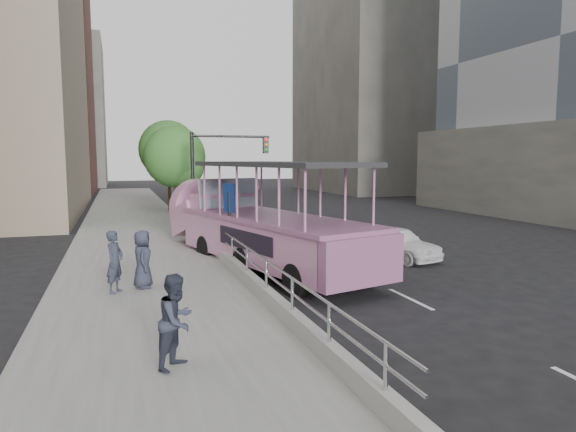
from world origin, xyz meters
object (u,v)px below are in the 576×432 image
traffic_signal (216,165)px  pedestrian_mid (177,321)px  duck_boat (257,228)px  street_tree_near (177,159)px  pedestrian_far (143,259)px  parking_sign (229,217)px  street_tree_far (170,152)px  car (396,243)px  pedestrian_near (115,262)px

traffic_signal → pedestrian_mid: bearing=-102.5°
duck_boat → street_tree_near: street_tree_near is taller
pedestrian_far → parking_sign: bearing=-45.5°
parking_sign → street_tree_far: 19.08m
car → pedestrian_mid: 12.57m
duck_boat → pedestrian_mid: 9.80m
pedestrian_mid → parking_sign: (2.68, 8.40, 0.76)m
pedestrian_near → traffic_signal: 13.57m
duck_boat → street_tree_near: bearing=96.6°
duck_boat → car: 5.48m
pedestrian_mid → parking_sign: bearing=22.1°
parking_sign → car: bearing=1.3°
pedestrian_near → street_tree_near: 16.40m
car → parking_sign: 6.64m
traffic_signal → street_tree_far: (-1.40, 9.43, 0.81)m
pedestrian_mid → street_tree_far: (2.58, 27.33, 3.19)m
pedestrian_near → parking_sign: bearing=-22.2°
pedestrian_near → pedestrian_mid: bearing=-139.8°
duck_boat → traffic_signal: traffic_signal is taller
pedestrian_far → street_tree_far: bearing=-4.3°
pedestrian_far → parking_sign: 4.03m
duck_boat → street_tree_far: street_tree_far is taller
street_tree_near → street_tree_far: street_tree_far is taller
pedestrian_near → street_tree_far: size_ratio=0.26×
pedestrian_near → street_tree_far: (3.60, 21.82, 3.17)m
pedestrian_mid → duck_boat: bearing=16.9°
duck_boat → car: duck_boat is taller
car → pedestrian_far: pedestrian_far is taller
pedestrian_far → parking_sign: size_ratio=0.53×
street_tree_far → pedestrian_mid: bearing=-95.4°
parking_sign → street_tree_far: size_ratio=0.47×
pedestrian_near → parking_sign: parking_sign is taller
duck_boat → car: (5.40, -0.48, -0.75)m
duck_boat → pedestrian_mid: bearing=-112.9°
car → pedestrian_far: (-9.51, -2.75, 0.46)m
pedestrian_mid → pedestrian_far: (-0.30, 5.80, -0.01)m
car → duck_boat: bearing=158.5°
pedestrian_far → traffic_signal: bearing=-16.1°
car → pedestrian_mid: (-9.21, -8.55, 0.47)m
pedestrian_near → traffic_signal: bearing=7.8°
duck_boat → pedestrian_mid: size_ratio=7.11×
pedestrian_near → pedestrian_mid: (1.02, -5.51, -0.02)m
duck_boat → parking_sign: size_ratio=3.83×
street_tree_near → traffic_signal: bearing=-65.0°
car → street_tree_far: 20.25m
car → parking_sign: (-6.53, -0.14, 1.23)m
pedestrian_far → street_tree_near: (2.67, 15.53, 2.72)m
parking_sign → traffic_signal: size_ratio=0.58×
pedestrian_far → traffic_signal: traffic_signal is taller
car → street_tree_far: (-6.63, 18.78, 3.66)m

